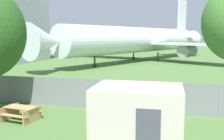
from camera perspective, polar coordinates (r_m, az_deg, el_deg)
perimeter_fence at (r=16.10m, az=-5.79°, el=-5.13°), size 56.07×0.07×1.79m
airplane at (r=46.46m, az=6.44°, el=6.49°), size 34.97×42.87×12.34m
portable_cabin at (r=10.35m, az=5.60°, el=-10.28°), size 3.45×2.57×2.47m
picnic_bench_near_cabin at (r=14.50m, az=-19.25°, el=-8.64°), size 1.83×1.60×0.76m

